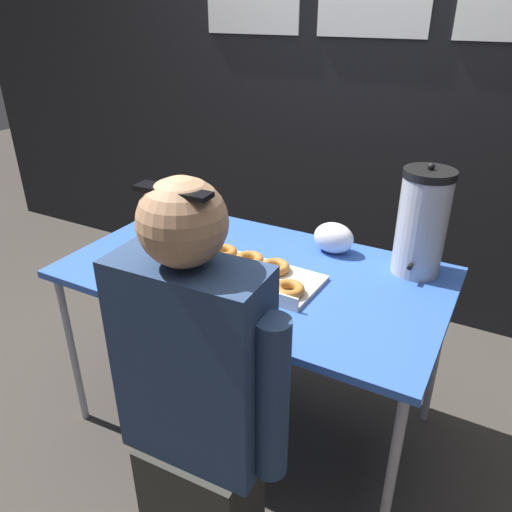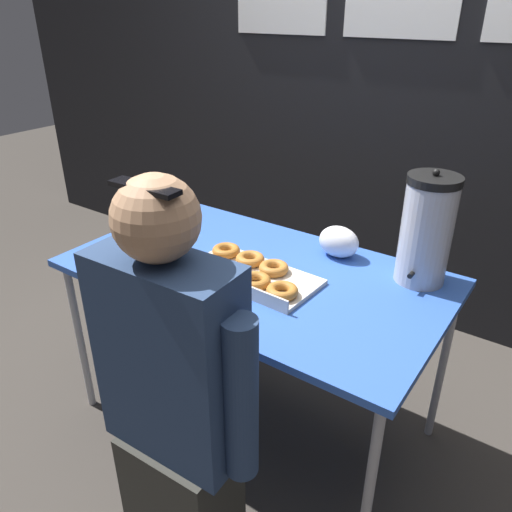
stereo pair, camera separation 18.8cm
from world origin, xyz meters
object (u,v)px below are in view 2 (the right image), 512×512
at_px(donut_box, 248,272).
at_px(cell_phone, 124,266).
at_px(coffee_urn, 426,230).
at_px(person_seated, 174,402).

relative_size(donut_box, cell_phone, 3.65).
xyz_separation_m(donut_box, coffee_urn, (0.53, 0.35, 0.18)).
bearing_deg(coffee_urn, person_seated, -113.95).
distance_m(donut_box, cell_phone, 0.49).
xyz_separation_m(coffee_urn, person_seated, (-0.40, -0.89, -0.32)).
height_order(donut_box, cell_phone, donut_box).
relative_size(donut_box, coffee_urn, 1.20).
bearing_deg(coffee_urn, cell_phone, -149.73).
xyz_separation_m(coffee_urn, cell_phone, (-0.96, -0.56, -0.19)).
distance_m(cell_phone, person_seated, 0.67).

